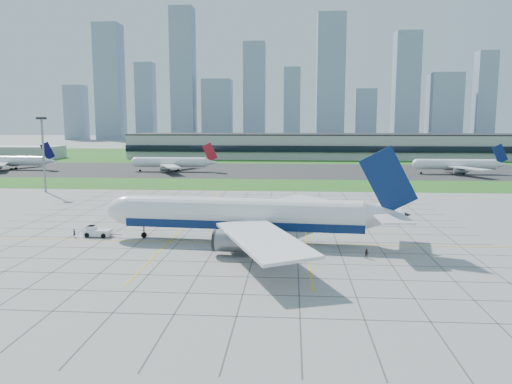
% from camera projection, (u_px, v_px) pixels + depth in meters
% --- Properties ---
extents(ground, '(1400.00, 1400.00, 0.00)m').
position_uv_depth(ground, '(219.00, 240.00, 102.95)').
color(ground, gray).
rests_on(ground, ground).
extents(grass_median, '(700.00, 35.00, 0.04)m').
position_uv_depth(grass_median, '(253.00, 184.00, 191.79)').
color(grass_median, '#2F611B').
rests_on(grass_median, ground).
extents(asphalt_taxiway, '(700.00, 75.00, 0.04)m').
position_uv_depth(asphalt_taxiway, '(262.00, 170.00, 246.08)').
color(asphalt_taxiway, '#383838').
rests_on(asphalt_taxiway, ground).
extents(grass_far, '(700.00, 145.00, 0.04)m').
position_uv_depth(grass_far, '(271.00, 155.00, 354.67)').
color(grass_far, '#2F611B').
rests_on(grass_far, ground).
extents(apron_markings, '(120.00, 130.00, 0.03)m').
position_uv_depth(apron_markings, '(228.00, 229.00, 113.86)').
color(apron_markings, '#474744').
rests_on(apron_markings, ground).
extents(terminal, '(260.00, 43.00, 15.80)m').
position_uv_depth(terminal, '(331.00, 146.00, 325.88)').
color(terminal, '#B7B7B2').
rests_on(terminal, ground).
extents(service_block, '(50.00, 25.00, 8.00)m').
position_uv_depth(service_block, '(20.00, 152.00, 321.12)').
color(service_block, '#B7B7B2').
rests_on(service_block, ground).
extents(light_mast, '(2.50, 2.50, 25.60)m').
position_uv_depth(light_mast, '(43.00, 145.00, 169.81)').
color(light_mast, gray).
rests_on(light_mast, ground).
extents(city_skyline, '(523.00, 32.40, 160.00)m').
position_uv_depth(city_skyline, '(273.00, 92.00, 608.47)').
color(city_skyline, '#7F93A6').
rests_on(city_skyline, ground).
extents(airliner, '(62.99, 63.61, 19.82)m').
position_uv_depth(airliner, '(246.00, 215.00, 100.98)').
color(airliner, white).
rests_on(airliner, ground).
extents(pushback_tug, '(8.21, 3.24, 2.26)m').
position_uv_depth(pushback_tug, '(97.00, 232.00, 106.08)').
color(pushback_tug, white).
rests_on(pushback_tug, ground).
extents(crew_near, '(0.58, 0.72, 1.72)m').
position_uv_depth(crew_near, '(74.00, 233.00, 105.44)').
color(crew_near, black).
rests_on(crew_near, ground).
extents(crew_far, '(0.95, 0.80, 1.75)m').
position_uv_depth(crew_far, '(367.00, 254.00, 89.14)').
color(crew_far, black).
rests_on(crew_far, ground).
extents(distant_jet_0, '(44.09, 42.66, 14.08)m').
position_uv_depth(distant_jet_0, '(8.00, 161.00, 248.95)').
color(distant_jet_0, white).
rests_on(distant_jet_0, ground).
extents(distant_jet_1, '(39.90, 42.66, 14.08)m').
position_uv_depth(distant_jet_1, '(172.00, 162.00, 239.78)').
color(distant_jet_1, white).
rests_on(distant_jet_1, ground).
extents(distant_jet_2, '(40.34, 42.66, 14.08)m').
position_uv_depth(distant_jet_2, '(457.00, 164.00, 228.47)').
color(distant_jet_2, white).
rests_on(distant_jet_2, ground).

